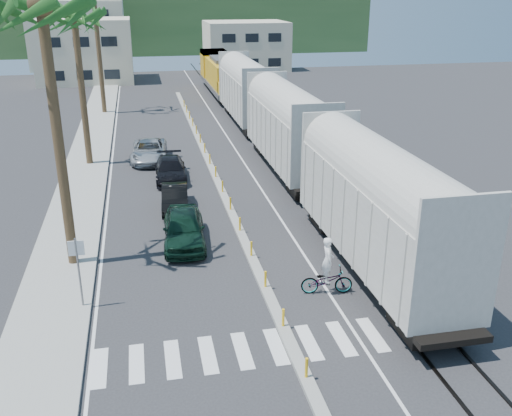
% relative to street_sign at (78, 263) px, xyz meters
% --- Properties ---
extents(ground, '(140.00, 140.00, 0.00)m').
position_rel_street_sign_xyz_m(ground, '(7.30, -2.00, -1.97)').
color(ground, '#28282B').
rests_on(ground, ground).
extents(sidewalk, '(3.00, 90.00, 0.15)m').
position_rel_street_sign_xyz_m(sidewalk, '(-1.20, 23.00, -1.90)').
color(sidewalk, gray).
rests_on(sidewalk, ground).
extents(rails, '(1.56, 100.00, 0.06)m').
position_rel_street_sign_xyz_m(rails, '(12.30, 26.00, -1.94)').
color(rails, black).
rests_on(rails, ground).
extents(median, '(0.45, 60.00, 0.85)m').
position_rel_street_sign_xyz_m(median, '(7.30, 17.96, -1.88)').
color(median, gray).
rests_on(median, ground).
extents(crosswalk, '(14.00, 2.20, 0.01)m').
position_rel_street_sign_xyz_m(crosswalk, '(7.30, -4.00, -1.97)').
color(crosswalk, silver).
rests_on(crosswalk, ground).
extents(lane_markings, '(9.42, 90.00, 0.01)m').
position_rel_street_sign_xyz_m(lane_markings, '(5.15, 23.00, -1.97)').
color(lane_markings, silver).
rests_on(lane_markings, ground).
extents(freight_train, '(3.00, 60.94, 5.85)m').
position_rel_street_sign_xyz_m(freight_train, '(12.30, 21.40, 0.93)').
color(freight_train, '#B2AEA3').
rests_on(freight_train, ground).
extents(palm_trees, '(3.50, 37.20, 13.75)m').
position_rel_street_sign_xyz_m(palm_trees, '(-0.80, 20.70, 8.84)').
color(palm_trees, brown).
rests_on(palm_trees, ground).
extents(street_sign, '(0.60, 0.08, 3.00)m').
position_rel_street_sign_xyz_m(street_sign, '(0.00, 0.00, 0.00)').
color(street_sign, slate).
rests_on(street_sign, ground).
extents(buildings, '(38.00, 27.00, 10.00)m').
position_rel_street_sign_xyz_m(buildings, '(0.89, 69.66, 2.39)').
color(buildings, beige).
rests_on(buildings, ground).
extents(hillside, '(80.00, 20.00, 12.00)m').
position_rel_street_sign_xyz_m(hillside, '(7.30, 98.00, 4.03)').
color(hillside, '#385628').
rests_on(hillside, ground).
extents(car_lead, '(2.58, 5.16, 1.67)m').
position_rel_street_sign_xyz_m(car_lead, '(4.41, 5.24, -1.13)').
color(car_lead, black).
rests_on(car_lead, ground).
extents(car_second, '(1.98, 4.30, 1.35)m').
position_rel_street_sign_xyz_m(car_second, '(4.31, 10.04, -1.29)').
color(car_second, black).
rests_on(car_second, ground).
extents(car_third, '(2.25, 4.93, 1.40)m').
position_rel_street_sign_xyz_m(car_third, '(4.41, 15.43, -1.27)').
color(car_third, black).
rests_on(car_third, ground).
extents(car_rear, '(3.19, 5.64, 1.47)m').
position_rel_street_sign_xyz_m(car_rear, '(3.20, 20.22, -1.23)').
color(car_rear, '#B8BABD').
rests_on(car_rear, ground).
extents(cyclist, '(1.35, 2.32, 2.48)m').
position_rel_street_sign_xyz_m(cyclist, '(9.70, -0.75, -1.18)').
color(cyclist, '#9EA0A5').
rests_on(cyclist, ground).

